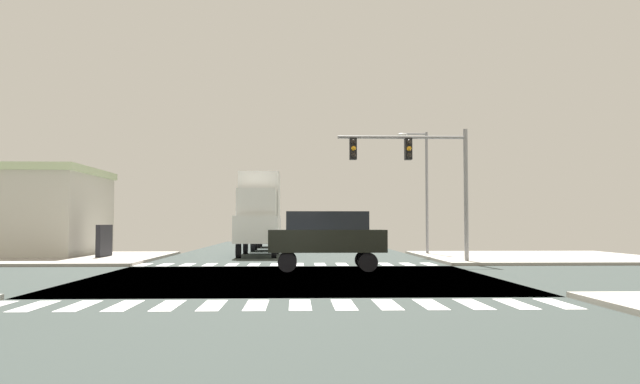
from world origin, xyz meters
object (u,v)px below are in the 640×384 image
sedan_farside_1 (265,234)px  suv_queued_1 (327,235)px  traffic_signal_mast (415,164)px  sedan_trailing_3 (269,233)px  box_truck_nearside_1 (259,212)px  street_lamp (422,181)px

sedan_farside_1 → suv_queued_1: 18.94m
traffic_signal_mast → sedan_trailing_3: size_ratio=1.46×
box_truck_nearside_1 → sedan_trailing_3: size_ratio=1.67×
street_lamp → box_truck_nearside_1: size_ratio=1.00×
sedan_trailing_3 → sedan_farside_1: bearing=90.0°
traffic_signal_mast → sedan_farside_1: 17.00m
street_lamp → box_truck_nearside_1: 9.68m
traffic_signal_mast → box_truck_nearside_1: size_ratio=0.87×
street_lamp → sedan_farside_1: (-9.50, 7.19, -3.25)m
sedan_farside_1 → sedan_trailing_3: bearing=-90.0°
street_lamp → sedan_trailing_3: 17.03m
box_truck_nearside_1 → suv_queued_1: 12.52m
street_lamp → sedan_farside_1: street_lamp is taller
street_lamp → sedan_farside_1: size_ratio=1.67×
street_lamp → suv_queued_1: size_ratio=1.56×
suv_queued_1 → street_lamp: bearing=151.9°
sedan_trailing_3 → suv_queued_1: bearing=97.6°
traffic_signal_mast → sedan_farside_1: size_ratio=1.46×
suv_queued_1 → sedan_trailing_3: size_ratio=1.07×
suv_queued_1 → sedan_trailing_3: 25.43m
sedan_farside_1 → traffic_signal_mast: bearing=117.5°
street_lamp → suv_queued_1: 13.32m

